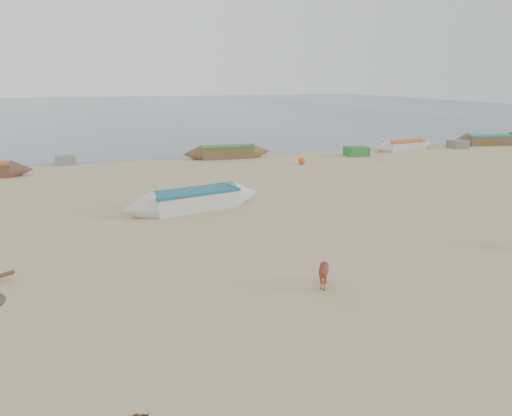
{
  "coord_description": "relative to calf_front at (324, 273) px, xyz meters",
  "views": [
    {
      "loc": [
        -5.23,
        -11.88,
        5.38
      ],
      "look_at": [
        0.0,
        4.0,
        1.0
      ],
      "focal_mm": 35.0,
      "sensor_mm": 36.0,
      "label": 1
    }
  ],
  "objects": [
    {
      "name": "sea",
      "position": [
        -0.26,
        82.86,
        -0.42
      ],
      "size": [
        160.0,
        160.0,
        0.0
      ],
      "primitive_type": "plane",
      "color": "slate",
      "rests_on": "ground"
    },
    {
      "name": "waterline_canoes",
      "position": [
        -0.67,
        21.1,
        -0.01
      ],
      "size": [
        58.41,
        4.19,
        0.87
      ],
      "color": "brown",
      "rests_on": "ground"
    },
    {
      "name": "ground",
      "position": [
        -0.26,
        0.86,
        -0.43
      ],
      "size": [
        140.0,
        140.0,
        0.0
      ],
      "primitive_type": "plane",
      "color": "tan",
      "rests_on": "ground"
    },
    {
      "name": "calf_front",
      "position": [
        0.0,
        0.0,
        0.0
      ],
      "size": [
        0.95,
        0.89,
        0.85
      ],
      "primitive_type": "imported",
      "rotation": [
        0.0,
        0.0,
        -1.26
      ],
      "color": "brown",
      "rests_on": "ground"
    },
    {
      "name": "beach_clutter",
      "position": [
        3.09,
        20.77,
        -0.13
      ],
      "size": [
        45.32,
        5.48,
        0.64
      ],
      "color": "#327044",
      "rests_on": "ground"
    },
    {
      "name": "near_canoe",
      "position": [
        -1.61,
        9.1,
        -0.01
      ],
      "size": [
        6.42,
        2.85,
        0.83
      ],
      "primitive_type": null,
      "rotation": [
        0.0,
        0.0,
        0.24
      ],
      "color": "silver",
      "rests_on": "ground"
    }
  ]
}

